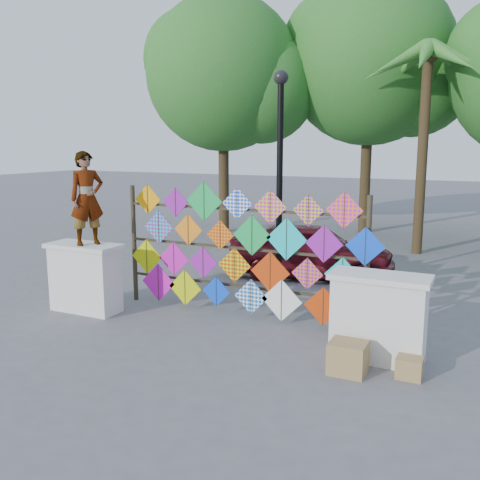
# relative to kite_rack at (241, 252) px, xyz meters

# --- Properties ---
(ground) EXTENTS (80.00, 80.00, 0.00)m
(ground) POSITION_rel_kite_rack_xyz_m (-0.08, -0.73, -1.20)
(ground) COLOR slate
(ground) RESTS_ON ground
(parapet_left) EXTENTS (1.40, 0.65, 1.28)m
(parapet_left) POSITION_rel_kite_rack_xyz_m (-2.78, -0.93, -0.55)
(parapet_left) COLOR white
(parapet_left) RESTS_ON ground
(parapet_right) EXTENTS (1.40, 0.65, 1.28)m
(parapet_right) POSITION_rel_kite_rack_xyz_m (2.62, -0.93, -0.55)
(parapet_right) COLOR white
(parapet_right) RESTS_ON ground
(kite_rack) EXTENTS (4.94, 0.24, 2.44)m
(kite_rack) POSITION_rel_kite_rack_xyz_m (0.00, 0.00, 0.00)
(kite_rack) COLOR #322B1C
(kite_rack) RESTS_ON ground
(tree_west) EXTENTS (5.85, 5.20, 8.01)m
(tree_west) POSITION_rel_kite_rack_xyz_m (-4.48, 8.30, 4.18)
(tree_west) COLOR #3F2F1B
(tree_west) RESTS_ON ground
(tree_mid) EXTENTS (6.30, 5.60, 8.61)m
(tree_mid) POSITION_rel_kite_rack_xyz_m (0.03, 10.30, 4.58)
(tree_mid) COLOR #3F2F1B
(tree_mid) RESTS_ON ground
(palm_tree) EXTENTS (3.62, 3.62, 5.83)m
(palm_tree) POSITION_rel_kite_rack_xyz_m (2.12, 7.27, 3.75)
(palm_tree) COLOR #3F2F1B
(palm_tree) RESTS_ON ground
(vendor_woman) EXTENTS (0.66, 0.74, 1.69)m
(vendor_woman) POSITION_rel_kite_rack_xyz_m (-2.64, -0.93, 0.93)
(vendor_woman) COLOR #99999E
(vendor_woman) RESTS_ON parapet_left
(sedan) EXTENTS (4.03, 2.21, 1.30)m
(sedan) POSITION_rel_kite_rack_xyz_m (0.23, 3.34, -0.55)
(sedan) COLOR #5A0F19
(sedan) RESTS_ON ground
(lamppost) EXTENTS (0.28, 0.28, 4.46)m
(lamppost) POSITION_rel_kite_rack_xyz_m (0.22, 1.27, 1.49)
(lamppost) COLOR black
(lamppost) RESTS_ON ground
(cardboard_box_near) EXTENTS (0.50, 0.44, 0.44)m
(cardboard_box_near) POSITION_rel_kite_rack_xyz_m (2.35, -1.55, -0.98)
(cardboard_box_near) COLOR #A78550
(cardboard_box_near) RESTS_ON ground
(cardboard_box_far) EXTENTS (0.34, 0.31, 0.29)m
(cardboard_box_far) POSITION_rel_kite_rack_xyz_m (3.14, -1.35, -1.06)
(cardboard_box_far) COLOR #A78550
(cardboard_box_far) RESTS_ON ground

